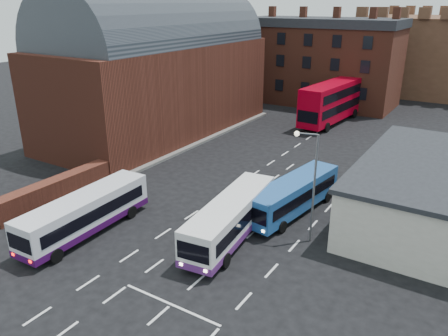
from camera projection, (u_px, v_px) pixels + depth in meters
The scene contains 13 objects.
ground at pixel (138, 250), 27.06m from camera, with size 180.00×180.00×0.00m, color black.
railway_station at pixel (159, 66), 48.62m from camera, with size 12.00×28.00×16.00m.
forecourt_wall at pixel (56, 190), 33.38m from camera, with size 1.20×10.00×1.80m, color #602B1E.
cream_building at pixel (440, 193), 29.90m from camera, with size 10.40×16.40×4.25m.
brick_terrace at pixel (319, 66), 64.42m from camera, with size 22.00×10.00×11.00m, color brown.
castle_keep at pixel (429, 54), 74.09m from camera, with size 22.00×22.00×12.00m, color brown.
bus_white_outbound at pixel (85, 211), 28.53m from camera, with size 2.74×9.85×2.67m.
bus_white_inbound at pixel (231, 216), 27.83m from camera, with size 3.38×10.08×2.70m.
bus_blue at pixel (293, 194), 31.30m from camera, with size 3.43×9.57×2.55m.
bus_red_double at pixel (331, 102), 54.14m from camera, with size 4.00×12.83×5.05m.
street_lamp at pixel (311, 178), 26.58m from camera, with size 1.43×0.56×7.24m.
pedestrian_red at pixel (42, 227), 28.10m from camera, with size 0.62×0.40×1.69m, color maroon.
pedestrian_beige at pixel (39, 233), 27.46m from camera, with size 0.77×0.60×1.59m, color beige.
Camera 1 is at (16.98, -17.01, 14.45)m, focal length 35.00 mm.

